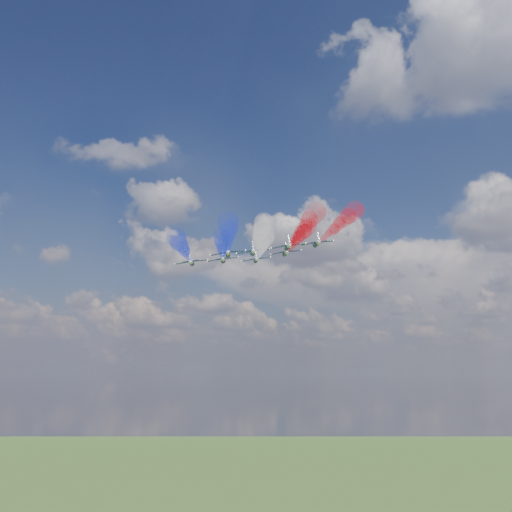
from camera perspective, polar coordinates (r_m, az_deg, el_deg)
The scene contains 16 objects.
jet_lead at distance 196.64m, azimuth -0.00°, elevation -0.39°, with size 9.84×12.29×3.28m, color black, non-canonical shape.
trail_lead at distance 167.81m, azimuth 0.46°, elevation 0.62°, with size 4.10×47.23×4.10m, color white, non-canonical shape.
jet_inner_left at distance 184.85m, azimuth -3.08°, elevation -0.40°, with size 9.84×12.29×3.28m, color black, non-canonical shape.
trail_inner_left at distance 155.99m, azimuth -3.16°, elevation 0.69°, with size 4.10×47.23×4.10m, color #1B2EE8, non-canonical shape.
jet_inner_right at distance 185.59m, azimuth 2.76°, elevation 0.26°, with size 9.84×12.29×3.28m, color black, non-canonical shape.
trail_inner_right at distance 156.92m, azimuth 3.76°, elevation 1.45°, with size 4.10×47.23×4.10m, color red, non-canonical shape.
jet_outer_left at distance 174.84m, azimuth -6.03°, elevation -0.64°, with size 9.84×12.29×3.28m, color black, non-canonical shape.
trail_outer_left at distance 146.02m, azimuth -6.69°, elevation 0.47°, with size 4.10×47.23×4.10m, color #1B2EE8, non-canonical shape.
jet_center_third at distance 173.84m, azimuth -0.28°, elevation 0.33°, with size 9.84×12.29×3.28m, color black, non-canonical shape.
trail_center_third at distance 145.06m, azimuth 0.19°, elevation 1.64°, with size 4.10×47.23×4.10m, color white, non-canonical shape.
jet_outer_right at distance 174.86m, azimuth 5.67°, elevation 1.12°, with size 9.84×12.29×3.28m, color black, non-canonical shape.
trail_outer_right at distance 146.47m, azimuth 7.31°, elevation 2.57°, with size 4.10×47.23×4.10m, color red, non-canonical shape.
jet_rear_left at distance 163.13m, azimuth -2.63°, elevation 0.18°, with size 9.84×12.29×3.28m, color black, non-canonical shape.
trail_rear_left at distance 134.31m, azimuth -2.62°, elevation 1.57°, with size 4.10×47.23×4.10m, color #1B2EE8, non-canonical shape.
jet_rear_right at distance 164.93m, azimuth 2.99°, elevation 0.84°, with size 9.84×12.29×3.28m, color black, non-canonical shape.
trail_rear_right at distance 136.32m, azimuth 4.20°, elevation 2.34°, with size 4.10×47.23×4.10m, color red, non-canonical shape.
Camera 1 is at (94.41, -164.24, 101.33)m, focal length 42.93 mm.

